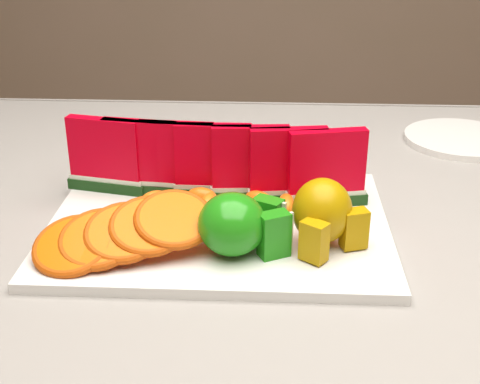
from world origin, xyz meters
name	(u,v)px	position (x,y,z in m)	size (l,w,h in m)	color
table	(282,305)	(0.00, 0.00, 0.65)	(1.40, 0.90, 0.75)	#542A1B
tablecloth	(284,262)	(0.00, 0.00, 0.72)	(1.53, 1.03, 0.20)	slate
platter	(219,225)	(-0.08, 0.00, 0.76)	(0.40, 0.30, 0.01)	silver
apple_cluster	(239,225)	(-0.05, -0.07, 0.80)	(0.10, 0.08, 0.07)	#218614
pear_cluster	(324,214)	(0.04, -0.05, 0.81)	(0.09, 0.10, 0.07)	#B58D15
side_plate	(461,139)	(0.29, 0.32, 0.76)	(0.24, 0.24, 0.01)	silver
fork	(114,158)	(-0.25, 0.22, 0.76)	(0.04, 0.20, 0.00)	silver
watermelon_row	(213,163)	(-0.09, 0.07, 0.82)	(0.39, 0.07, 0.10)	#0D3A0D
orange_fan_front	(124,232)	(-0.17, -0.08, 0.80)	(0.21, 0.14, 0.06)	#D74315
orange_fan_back	(224,165)	(-0.08, 0.13, 0.79)	(0.29, 0.11, 0.04)	#D74315
tangerine_segments	(234,203)	(-0.06, 0.03, 0.78)	(0.24, 0.07, 0.02)	orange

